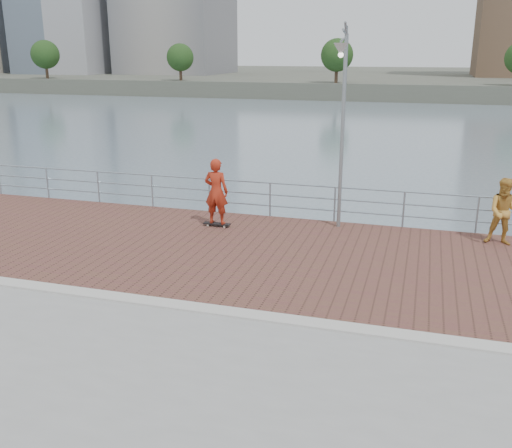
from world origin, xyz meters
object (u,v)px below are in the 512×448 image
(street_lamp, at_px, (342,94))
(skateboarder, at_px, (216,192))
(guardrail, at_px, (302,198))
(bystander, at_px, (505,212))

(street_lamp, distance_m, skateboarder, 4.56)
(guardrail, relative_size, skateboarder, 19.81)
(guardrail, bearing_deg, street_lamp, -36.29)
(skateboarder, height_order, bystander, skateboarder)
(street_lamp, xyz_separation_m, skateboarder, (-3.50, -0.62, -2.85))
(street_lamp, relative_size, skateboarder, 2.81)
(bystander, bearing_deg, street_lamp, -176.03)
(guardrail, height_order, street_lamp, street_lamp)
(guardrail, xyz_separation_m, skateboarder, (-2.26, -1.52, 0.40))
(bystander, bearing_deg, guardrail, 174.82)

